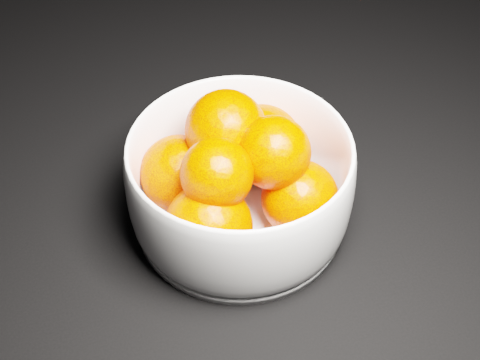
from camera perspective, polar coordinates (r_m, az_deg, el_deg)
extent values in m
cylinder|color=white|center=(0.62, 0.00, -3.16)|extent=(0.19, 0.19, 0.01)
sphere|color=#FF3D00|center=(0.63, 1.86, 3.02)|extent=(0.08, 0.08, 0.08)
sphere|color=#FF3D00|center=(0.60, -5.20, 0.55)|extent=(0.07, 0.07, 0.07)
sphere|color=#FF3D00|center=(0.56, -2.69, -3.97)|extent=(0.07, 0.07, 0.07)
sphere|color=#FF3D00|center=(0.58, 5.12, -1.56)|extent=(0.07, 0.07, 0.07)
sphere|color=#FF3D00|center=(0.58, -1.21, 4.26)|extent=(0.07, 0.07, 0.07)
sphere|color=#FF3D00|center=(0.54, -1.99, 0.52)|extent=(0.06, 0.06, 0.06)
sphere|color=#FF3D00|center=(0.56, 2.89, 2.35)|extent=(0.06, 0.06, 0.06)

